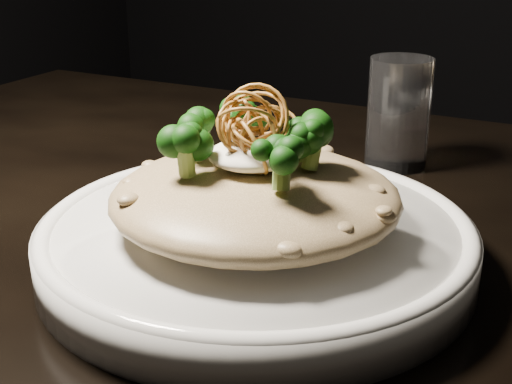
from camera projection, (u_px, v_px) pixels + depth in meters
table at (245, 312)px, 0.60m from camera, size 1.10×0.80×0.75m
plate at (256, 244)px, 0.50m from camera, size 0.30×0.30×0.03m
risotto at (255, 197)px, 0.48m from camera, size 0.20×0.20×0.04m
broccoli at (253, 132)px, 0.47m from camera, size 0.13×0.13×0.05m
cheese at (252, 155)px, 0.47m from camera, size 0.06×0.06×0.02m
shallots at (248, 113)px, 0.46m from camera, size 0.06×0.06×0.04m
drinking_glass at (399, 113)px, 0.69m from camera, size 0.07×0.07×0.11m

